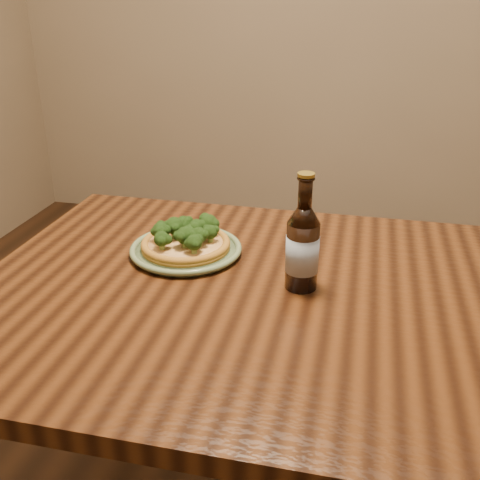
% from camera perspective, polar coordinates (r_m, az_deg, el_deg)
% --- Properties ---
extents(table, '(1.60, 0.90, 0.75)m').
position_cam_1_polar(table, '(1.18, 11.95, -9.95)').
color(table, '#40210D').
rests_on(table, ground).
extents(plate, '(0.26, 0.26, 0.02)m').
position_cam_1_polar(plate, '(1.30, -5.51, -0.96)').
color(plate, '#667B55').
rests_on(plate, table).
extents(pizza, '(0.20, 0.20, 0.07)m').
position_cam_1_polar(pizza, '(1.29, -5.47, -0.03)').
color(pizza, '#A27024').
rests_on(pizza, plate).
extents(beer_bottle, '(0.07, 0.07, 0.24)m').
position_cam_1_polar(beer_bottle, '(1.12, 6.37, -0.70)').
color(beer_bottle, black).
rests_on(beer_bottle, table).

